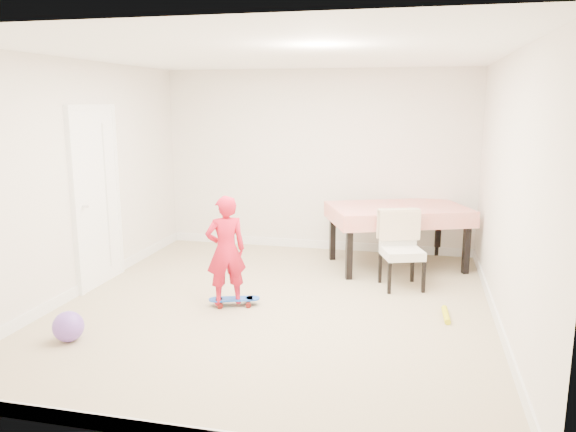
% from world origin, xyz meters
% --- Properties ---
extents(ground, '(5.00, 5.00, 0.00)m').
position_xyz_m(ground, '(0.00, 0.00, 0.00)').
color(ground, tan).
rests_on(ground, ground).
extents(ceiling, '(4.50, 5.00, 0.04)m').
position_xyz_m(ceiling, '(0.00, 0.00, 2.58)').
color(ceiling, white).
rests_on(ceiling, wall_back).
extents(wall_back, '(4.50, 0.04, 2.60)m').
position_xyz_m(wall_back, '(0.00, 2.48, 1.30)').
color(wall_back, silver).
rests_on(wall_back, ground).
extents(wall_front, '(4.50, 0.04, 2.60)m').
position_xyz_m(wall_front, '(0.00, -2.48, 1.30)').
color(wall_front, silver).
rests_on(wall_front, ground).
extents(wall_left, '(0.04, 5.00, 2.60)m').
position_xyz_m(wall_left, '(-2.23, 0.00, 1.30)').
color(wall_left, silver).
rests_on(wall_left, ground).
extents(wall_right, '(0.04, 5.00, 2.60)m').
position_xyz_m(wall_right, '(2.23, 0.00, 1.30)').
color(wall_right, silver).
rests_on(wall_right, ground).
extents(door, '(0.11, 0.94, 2.11)m').
position_xyz_m(door, '(-2.22, 0.30, 1.02)').
color(door, white).
rests_on(door, ground).
extents(baseboard_back, '(4.50, 0.02, 0.12)m').
position_xyz_m(baseboard_back, '(0.00, 2.49, 0.06)').
color(baseboard_back, white).
rests_on(baseboard_back, ground).
extents(baseboard_left, '(0.02, 5.00, 0.12)m').
position_xyz_m(baseboard_left, '(-2.24, 0.00, 0.06)').
color(baseboard_left, white).
rests_on(baseboard_left, ground).
extents(baseboard_right, '(0.02, 5.00, 0.12)m').
position_xyz_m(baseboard_right, '(2.24, 0.00, 0.06)').
color(baseboard_right, white).
rests_on(baseboard_right, ground).
extents(dining_table, '(2.00, 1.64, 0.81)m').
position_xyz_m(dining_table, '(1.19, 1.82, 0.40)').
color(dining_table, red).
rests_on(dining_table, ground).
extents(dining_chair, '(0.66, 0.71, 0.91)m').
position_xyz_m(dining_chair, '(1.29, 0.94, 0.45)').
color(dining_chair, silver).
rests_on(dining_chair, ground).
extents(skateboard, '(0.58, 0.36, 0.08)m').
position_xyz_m(skateboard, '(-0.43, -0.07, 0.04)').
color(skateboard, '#1C7BF0').
rests_on(skateboard, ground).
extents(child, '(0.51, 0.46, 1.16)m').
position_xyz_m(child, '(-0.49, -0.11, 0.58)').
color(child, red).
rests_on(child, ground).
extents(balloon, '(0.28, 0.28, 0.28)m').
position_xyz_m(balloon, '(-1.61, -1.28, 0.14)').
color(balloon, '#774DBA').
rests_on(balloon, ground).
extents(foam_toy, '(0.08, 0.40, 0.06)m').
position_xyz_m(foam_toy, '(1.77, 0.09, 0.03)').
color(foam_toy, yellow).
rests_on(foam_toy, ground).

